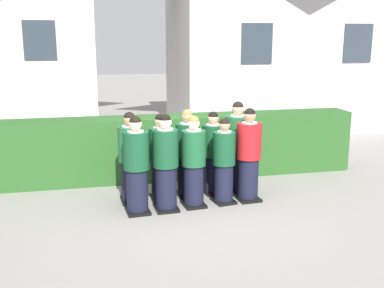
% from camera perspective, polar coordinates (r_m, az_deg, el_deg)
% --- Properties ---
extents(ground_plane, '(60.00, 60.00, 0.00)m').
position_cam_1_polar(ground_plane, '(8.21, 0.42, -7.58)').
color(ground_plane, gray).
extents(student_front_row_0, '(0.43, 0.50, 1.65)m').
position_cam_1_polar(student_front_row_0, '(7.73, -6.84, -2.88)').
color(student_front_row_0, black).
rests_on(student_front_row_0, ground).
extents(student_front_row_1, '(0.43, 0.49, 1.66)m').
position_cam_1_polar(student_front_row_1, '(7.82, -3.26, -2.58)').
color(student_front_row_1, black).
rests_on(student_front_row_1, ground).
extents(student_front_row_2, '(0.42, 0.52, 1.60)m').
position_cam_1_polar(student_front_row_2, '(7.99, 0.20, -2.44)').
color(student_front_row_2, black).
rests_on(student_front_row_2, ground).
extents(student_front_row_3, '(0.42, 0.52, 1.53)m').
position_cam_1_polar(student_front_row_3, '(8.19, 3.94, -2.34)').
color(student_front_row_3, black).
rests_on(student_front_row_3, ground).
extents(student_in_red_blazer, '(0.44, 0.54, 1.68)m').
position_cam_1_polar(student_in_red_blazer, '(8.35, 6.97, -1.57)').
color(student_in_red_blazer, black).
rests_on(student_in_red_blazer, ground).
extents(student_rear_row_0, '(0.42, 0.52, 1.63)m').
position_cam_1_polar(student_rear_row_0, '(8.26, -7.56, -1.92)').
color(student_rear_row_0, black).
rests_on(student_rear_row_0, ground).
extents(student_rear_row_1, '(0.41, 0.48, 1.57)m').
position_cam_1_polar(student_rear_row_1, '(8.34, -3.87, -1.89)').
color(student_rear_row_1, black).
rests_on(student_rear_row_1, ground).
extents(student_rear_row_2, '(0.42, 0.51, 1.63)m').
position_cam_1_polar(student_rear_row_2, '(8.49, -0.60, -1.41)').
color(student_rear_row_2, black).
rests_on(student_rear_row_2, ground).
extents(student_rear_row_3, '(0.42, 0.49, 1.56)m').
position_cam_1_polar(student_rear_row_3, '(8.67, 2.58, -1.34)').
color(student_rear_row_3, black).
rests_on(student_rear_row_3, ground).
extents(student_rear_row_4, '(0.46, 0.54, 1.73)m').
position_cam_1_polar(student_rear_row_4, '(8.84, 5.56, -0.57)').
color(student_rear_row_4, black).
rests_on(student_rear_row_4, ground).
extents(hedge, '(7.60, 0.70, 1.31)m').
position_cam_1_polar(hedge, '(9.68, -1.92, -0.34)').
color(hedge, '#285623').
rests_on(hedge, ground).
extents(school_building_main, '(7.31, 4.16, 6.45)m').
position_cam_1_polar(school_building_main, '(15.63, 10.97, 14.35)').
color(school_building_main, silver).
rests_on(school_building_main, ground).
extents(school_building_annex, '(5.92, 4.05, 6.20)m').
position_cam_1_polar(school_building_annex, '(16.14, -22.23, 13.11)').
color(school_building_annex, beige).
rests_on(school_building_annex, ground).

